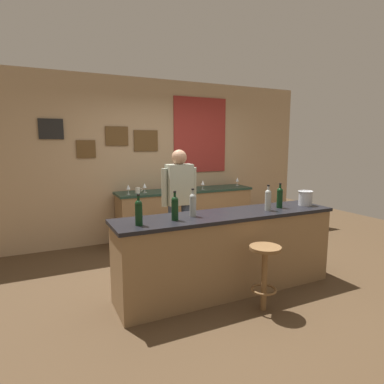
{
  "coord_description": "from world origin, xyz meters",
  "views": [
    {
      "loc": [
        -1.92,
        -3.48,
        1.71
      ],
      "look_at": [
        -0.05,
        0.45,
        1.05
      ],
      "focal_mm": 30.37,
      "sensor_mm": 36.0,
      "label": 1
    }
  ],
  "objects_px": {
    "bartender": "(179,199)",
    "ice_bucket": "(305,198)",
    "bar_stool": "(265,267)",
    "wine_glass_a": "(128,187)",
    "wine_glass_e": "(237,180)",
    "wine_bottle_e": "(280,197)",
    "wine_glass_c": "(188,183)",
    "coffee_mug": "(138,190)",
    "wine_bottle_b": "(175,207)",
    "wine_glass_d": "(203,183)",
    "wine_bottle_c": "(193,204)",
    "wine_bottle_d": "(268,199)",
    "wine_bottle_a": "(139,212)",
    "wine_glass_b": "(145,186)"
  },
  "relations": [
    {
      "from": "wine_glass_a",
      "to": "wine_glass_e",
      "type": "relative_size",
      "value": 1.0
    },
    {
      "from": "wine_glass_e",
      "to": "coffee_mug",
      "type": "height_order",
      "value": "wine_glass_e"
    },
    {
      "from": "wine_bottle_e",
      "to": "wine_glass_d",
      "type": "bearing_deg",
      "value": 91.41
    },
    {
      "from": "wine_bottle_e",
      "to": "coffee_mug",
      "type": "distance_m",
      "value": 2.35
    },
    {
      "from": "bartender",
      "to": "wine_bottle_c",
      "type": "bearing_deg",
      "value": -105.03
    },
    {
      "from": "wine_bottle_d",
      "to": "wine_bottle_b",
      "type": "bearing_deg",
      "value": 179.04
    },
    {
      "from": "wine_bottle_b",
      "to": "wine_glass_d",
      "type": "distance_m",
      "value": 2.42
    },
    {
      "from": "bartender",
      "to": "wine_bottle_b",
      "type": "distance_m",
      "value": 1.19
    },
    {
      "from": "bar_stool",
      "to": "wine_bottle_b",
      "type": "xyz_separation_m",
      "value": [
        -0.77,
        0.51,
        0.6
      ]
    },
    {
      "from": "wine_bottle_a",
      "to": "wine_glass_a",
      "type": "bearing_deg",
      "value": 78.26
    },
    {
      "from": "ice_bucket",
      "to": "wine_glass_c",
      "type": "height_order",
      "value": "ice_bucket"
    },
    {
      "from": "wine_bottle_a",
      "to": "wine_glass_e",
      "type": "xyz_separation_m",
      "value": [
        2.57,
        2.19,
        -0.05
      ]
    },
    {
      "from": "bartender",
      "to": "wine_bottle_e",
      "type": "bearing_deg",
      "value": -48.62
    },
    {
      "from": "wine_glass_c",
      "to": "wine_glass_e",
      "type": "xyz_separation_m",
      "value": [
        1.06,
        0.04,
        0.0
      ]
    },
    {
      "from": "wine_bottle_c",
      "to": "wine_glass_c",
      "type": "height_order",
      "value": "wine_bottle_c"
    },
    {
      "from": "wine_bottle_e",
      "to": "ice_bucket",
      "type": "distance_m",
      "value": 0.4
    },
    {
      "from": "wine_bottle_b",
      "to": "ice_bucket",
      "type": "bearing_deg",
      "value": 0.85
    },
    {
      "from": "wine_bottle_e",
      "to": "wine_glass_e",
      "type": "distance_m",
      "value": 2.24
    },
    {
      "from": "wine_bottle_c",
      "to": "wine_glass_d",
      "type": "distance_m",
      "value": 2.22
    },
    {
      "from": "wine_bottle_a",
      "to": "wine_glass_c",
      "type": "distance_m",
      "value": 2.63
    },
    {
      "from": "wine_bottle_d",
      "to": "wine_bottle_e",
      "type": "bearing_deg",
      "value": 15.63
    },
    {
      "from": "ice_bucket",
      "to": "wine_glass_c",
      "type": "distance_m",
      "value": 2.19
    },
    {
      "from": "wine_bottle_a",
      "to": "wine_glass_e",
      "type": "distance_m",
      "value": 3.38
    },
    {
      "from": "wine_glass_c",
      "to": "wine_glass_e",
      "type": "bearing_deg",
      "value": 2.25
    },
    {
      "from": "wine_bottle_b",
      "to": "wine_glass_a",
      "type": "xyz_separation_m",
      "value": [
        0.03,
        2.0,
        -0.05
      ]
    },
    {
      "from": "wine_bottle_b",
      "to": "wine_glass_a",
      "type": "height_order",
      "value": "wine_bottle_b"
    },
    {
      "from": "wine_bottle_a",
      "to": "wine_glass_c",
      "type": "xyz_separation_m",
      "value": [
        1.51,
        2.15,
        -0.05
      ]
    },
    {
      "from": "bartender",
      "to": "wine_bottle_d",
      "type": "xyz_separation_m",
      "value": [
        0.67,
        -1.09,
        0.12
      ]
    },
    {
      "from": "bartender",
      "to": "ice_bucket",
      "type": "height_order",
      "value": "bartender"
    },
    {
      "from": "wine_bottle_b",
      "to": "bartender",
      "type": "bearing_deg",
      "value": 64.5
    },
    {
      "from": "ice_bucket",
      "to": "wine_glass_a",
      "type": "relative_size",
      "value": 1.21
    },
    {
      "from": "wine_bottle_a",
      "to": "wine_bottle_c",
      "type": "height_order",
      "value": "same"
    },
    {
      "from": "ice_bucket",
      "to": "wine_bottle_e",
      "type": "bearing_deg",
      "value": 177.45
    },
    {
      "from": "bartender",
      "to": "wine_glass_e",
      "type": "relative_size",
      "value": 10.45
    },
    {
      "from": "bartender",
      "to": "bar_stool",
      "type": "relative_size",
      "value": 2.38
    },
    {
      "from": "wine_glass_c",
      "to": "wine_glass_b",
      "type": "bearing_deg",
      "value": -177.99
    },
    {
      "from": "wine_bottle_a",
      "to": "wine_glass_e",
      "type": "height_order",
      "value": "wine_bottle_a"
    },
    {
      "from": "wine_glass_d",
      "to": "coffee_mug",
      "type": "bearing_deg",
      "value": 177.21
    },
    {
      "from": "wine_glass_a",
      "to": "coffee_mug",
      "type": "distance_m",
      "value": 0.19
    },
    {
      "from": "bartender",
      "to": "wine_bottle_d",
      "type": "height_order",
      "value": "bartender"
    },
    {
      "from": "wine_bottle_c",
      "to": "wine_bottle_e",
      "type": "bearing_deg",
      "value": -1.82
    },
    {
      "from": "wine_bottle_e",
      "to": "coffee_mug",
      "type": "height_order",
      "value": "wine_bottle_e"
    },
    {
      "from": "wine_glass_c",
      "to": "coffee_mug",
      "type": "relative_size",
      "value": 1.24
    },
    {
      "from": "wine_bottle_a",
      "to": "wine_glass_d",
      "type": "xyz_separation_m",
      "value": [
        1.76,
        2.04,
        -0.05
      ]
    },
    {
      "from": "wine_bottle_e",
      "to": "ice_bucket",
      "type": "height_order",
      "value": "wine_bottle_e"
    },
    {
      "from": "wine_bottle_a",
      "to": "coffee_mug",
      "type": "distance_m",
      "value": 2.19
    },
    {
      "from": "wine_glass_c",
      "to": "wine_bottle_c",
      "type": "bearing_deg",
      "value": -113.33
    },
    {
      "from": "wine_glass_c",
      "to": "wine_glass_e",
      "type": "distance_m",
      "value": 1.06
    },
    {
      "from": "bar_stool",
      "to": "wine_bottle_d",
      "type": "height_order",
      "value": "wine_bottle_d"
    },
    {
      "from": "bartender",
      "to": "wine_bottle_b",
      "type": "bearing_deg",
      "value": -115.5
    }
  ]
}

